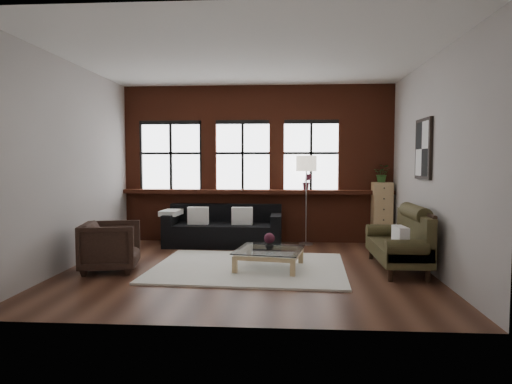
# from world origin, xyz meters

# --- Properties ---
(floor) EXTENTS (5.50, 5.50, 0.00)m
(floor) POSITION_xyz_m (0.00, 0.00, 0.00)
(floor) COLOR #3E2116
(floor) RESTS_ON ground
(ceiling) EXTENTS (5.50, 5.50, 0.00)m
(ceiling) POSITION_xyz_m (0.00, 0.00, 3.20)
(ceiling) COLOR white
(ceiling) RESTS_ON ground
(wall_back) EXTENTS (5.50, 0.00, 5.50)m
(wall_back) POSITION_xyz_m (0.00, 2.50, 1.60)
(wall_back) COLOR #B0AAA4
(wall_back) RESTS_ON ground
(wall_front) EXTENTS (5.50, 0.00, 5.50)m
(wall_front) POSITION_xyz_m (0.00, -2.50, 1.60)
(wall_front) COLOR #B0AAA4
(wall_front) RESTS_ON ground
(wall_left) EXTENTS (0.00, 5.00, 5.00)m
(wall_left) POSITION_xyz_m (-2.75, 0.00, 1.60)
(wall_left) COLOR #B0AAA4
(wall_left) RESTS_ON ground
(wall_right) EXTENTS (0.00, 5.00, 5.00)m
(wall_right) POSITION_xyz_m (2.75, 0.00, 1.60)
(wall_right) COLOR #B0AAA4
(wall_right) RESTS_ON ground
(brick_backwall) EXTENTS (5.50, 0.12, 3.20)m
(brick_backwall) POSITION_xyz_m (0.00, 2.44, 1.60)
(brick_backwall) COLOR maroon
(brick_backwall) RESTS_ON floor
(sill_ledge) EXTENTS (5.50, 0.30, 0.08)m
(sill_ledge) POSITION_xyz_m (0.00, 2.35, 1.04)
(sill_ledge) COLOR maroon
(sill_ledge) RESTS_ON brick_backwall
(window_left) EXTENTS (1.38, 0.10, 1.50)m
(window_left) POSITION_xyz_m (-1.80, 2.45, 1.75)
(window_left) COLOR black
(window_left) RESTS_ON brick_backwall
(window_mid) EXTENTS (1.38, 0.10, 1.50)m
(window_mid) POSITION_xyz_m (-0.30, 2.45, 1.75)
(window_mid) COLOR black
(window_mid) RESTS_ON brick_backwall
(window_right) EXTENTS (1.38, 0.10, 1.50)m
(window_right) POSITION_xyz_m (1.10, 2.45, 1.75)
(window_right) COLOR black
(window_right) RESTS_ON brick_backwall
(wall_poster) EXTENTS (0.05, 0.74, 0.94)m
(wall_poster) POSITION_xyz_m (2.72, 0.30, 1.85)
(wall_poster) COLOR black
(wall_poster) RESTS_ON wall_right
(shag_rug) EXTENTS (3.04, 2.44, 0.03)m
(shag_rug) POSITION_xyz_m (0.03, 0.02, 0.02)
(shag_rug) COLOR silver
(shag_rug) RESTS_ON floor
(dark_sofa) EXTENTS (2.27, 0.92, 0.82)m
(dark_sofa) POSITION_xyz_m (-0.63, 1.90, 0.41)
(dark_sofa) COLOR black
(dark_sofa) RESTS_ON floor
(pillow_a) EXTENTS (0.40, 0.14, 0.34)m
(pillow_a) POSITION_xyz_m (-1.11, 1.80, 0.60)
(pillow_a) COLOR white
(pillow_a) RESTS_ON dark_sofa
(pillow_b) EXTENTS (0.40, 0.15, 0.34)m
(pillow_b) POSITION_xyz_m (-0.25, 1.80, 0.60)
(pillow_b) COLOR white
(pillow_b) RESTS_ON dark_sofa
(vintage_settee) EXTENTS (0.76, 1.71, 0.91)m
(vintage_settee) POSITION_xyz_m (2.30, 0.11, 0.46)
(vintage_settee) COLOR #38321A
(vintage_settee) RESTS_ON floor
(pillow_settee) EXTENTS (0.17, 0.39, 0.34)m
(pillow_settee) POSITION_xyz_m (2.22, -0.41, 0.57)
(pillow_settee) COLOR white
(pillow_settee) RESTS_ON vintage_settee
(armchair) EXTENTS (0.96, 0.94, 0.75)m
(armchair) POSITION_xyz_m (-2.05, -0.27, 0.37)
(armchair) COLOR black
(armchair) RESTS_ON floor
(coffee_table) EXTENTS (1.12, 1.12, 0.33)m
(coffee_table) POSITION_xyz_m (0.35, -0.04, 0.16)
(coffee_table) COLOR tan
(coffee_table) RESTS_ON shag_rug
(vase) EXTENTS (0.15, 0.15, 0.13)m
(vase) POSITION_xyz_m (0.35, -0.04, 0.39)
(vase) COLOR #B2B2B2
(vase) RESTS_ON coffee_table
(flowers) EXTENTS (0.16, 0.16, 0.16)m
(flowers) POSITION_xyz_m (0.35, -0.04, 0.49)
(flowers) COLOR #461828
(flowers) RESTS_ON vase
(drawer_chest) EXTENTS (0.38, 0.38, 1.24)m
(drawer_chest) POSITION_xyz_m (2.50, 2.25, 0.62)
(drawer_chest) COLOR tan
(drawer_chest) RESTS_ON floor
(potted_plant_top) EXTENTS (0.39, 0.37, 0.35)m
(potted_plant_top) POSITION_xyz_m (2.50, 2.25, 1.42)
(potted_plant_top) COLOR #2D5923
(potted_plant_top) RESTS_ON drawer_chest
(floor_lamp) EXTENTS (0.40, 0.40, 1.92)m
(floor_lamp) POSITION_xyz_m (0.99, 2.11, 0.96)
(floor_lamp) COLOR #A5A5A8
(floor_lamp) RESTS_ON floor
(sill_plant) EXTENTS (0.20, 0.16, 0.34)m
(sill_plant) POSITION_xyz_m (1.02, 2.32, 1.25)
(sill_plant) COLOR #461828
(sill_plant) RESTS_ON sill_ledge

